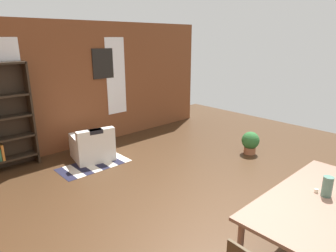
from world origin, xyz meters
name	(u,v)px	position (x,y,z in m)	size (l,w,h in m)	color
ground_plane	(228,236)	(0.00, 0.00, 0.00)	(11.73, 11.73, 0.00)	#402917
back_wall_brick	(69,87)	(0.00, 4.57, 1.48)	(8.16, 0.12, 2.96)	brown
window_pane_0	(10,87)	(-1.25, 4.50, 1.63)	(0.55, 0.02, 1.92)	white
window_pane_1	(116,76)	(1.25, 4.50, 1.63)	(0.55, 0.02, 1.92)	white
dining_table	(321,205)	(0.47, -0.93, 0.71)	(2.19, 1.05, 0.78)	#805E4D
vase_on_table	(327,187)	(0.58, -0.93, 0.90)	(0.12, 0.12, 0.25)	#4C7266
tealight_candle_0	(316,191)	(0.58, -0.82, 0.80)	(0.04, 0.04, 0.05)	silver
bookshelf_tall	(3,119)	(-1.50, 4.34, 1.04)	(0.96, 0.28, 2.14)	#2D2319
armchair_white	(93,147)	(-0.01, 3.62, 0.28)	(0.94, 0.94, 0.75)	silver
potted_plant_by_shelf	(250,142)	(2.81, 1.43, 0.28)	(0.40, 0.40, 0.52)	#9E6042
striped_rug	(94,165)	(-0.17, 3.30, 0.00)	(1.46, 0.71, 0.01)	#1E1E33
framed_picture	(103,64)	(0.89, 4.50, 1.97)	(0.56, 0.03, 0.72)	black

